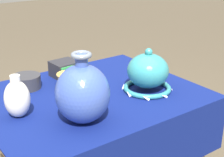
# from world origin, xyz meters

# --- Properties ---
(display_table) EXTENTS (0.94, 0.75, 0.69)m
(display_table) POSITION_xyz_m (0.00, -0.02, 0.61)
(display_table) COLOR olive
(display_table) RESTS_ON ground_plane
(vase_tall_bulbous) EXTENTS (0.20, 0.20, 0.27)m
(vase_tall_bulbous) POSITION_xyz_m (-0.15, -0.20, 0.80)
(vase_tall_bulbous) COLOR #3851A8
(vase_tall_bulbous) RESTS_ON display_table
(vase_dome_bell) EXTENTS (0.23, 0.23, 0.20)m
(vase_dome_bell) POSITION_xyz_m (0.23, -0.12, 0.77)
(vase_dome_bell) COLOR teal
(vase_dome_bell) RESTS_ON display_table
(mosaic_tile_box) EXTENTS (0.13, 0.13, 0.08)m
(mosaic_tile_box) POSITION_xyz_m (0.01, 0.25, 0.73)
(mosaic_tile_box) COLOR #232328
(mosaic_tile_box) RESTS_ON display_table
(cup_wide_ochre) EXTENTS (0.09, 0.09, 0.07)m
(cup_wide_ochre) POSITION_xyz_m (-0.04, 0.13, 0.72)
(cup_wide_ochre) COLOR gold
(cup_wide_ochre) RESTS_ON display_table
(jar_round_ivory) EXTENTS (0.10, 0.10, 0.17)m
(jar_round_ivory) POSITION_xyz_m (-0.34, -0.02, 0.76)
(jar_round_ivory) COLOR white
(jar_round_ivory) RESTS_ON display_table
(pot_squat_charcoal) EXTENTS (0.13, 0.13, 0.06)m
(pot_squat_charcoal) POSITION_xyz_m (-0.20, 0.22, 0.72)
(pot_squat_charcoal) COLOR #2D2D33
(pot_squat_charcoal) RESTS_ON display_table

